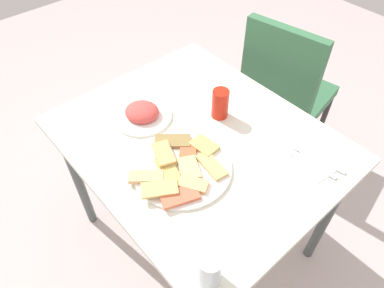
% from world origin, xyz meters
% --- Properties ---
extents(ground_plane, '(6.00, 6.00, 0.00)m').
position_xyz_m(ground_plane, '(0.00, 0.00, 0.00)').
color(ground_plane, '#BCACAA').
extents(dining_table, '(1.02, 0.85, 0.75)m').
position_xyz_m(dining_table, '(0.00, 0.00, 0.66)').
color(dining_table, silver).
rests_on(dining_table, ground_plane).
extents(dining_chair, '(0.49, 0.49, 0.93)m').
position_xyz_m(dining_chair, '(-0.13, 0.73, 0.54)').
color(dining_chair, '#386E48').
rests_on(dining_chair, ground_plane).
extents(pide_platter, '(0.35, 0.36, 0.04)m').
position_xyz_m(pide_platter, '(0.07, -0.15, 0.77)').
color(pide_platter, white).
rests_on(pide_platter, dining_table).
extents(salad_plate_greens, '(0.24, 0.24, 0.06)m').
position_xyz_m(salad_plate_greens, '(-0.23, -0.09, 0.77)').
color(salad_plate_greens, white).
rests_on(salad_plate_greens, dining_table).
extents(soda_can, '(0.07, 0.07, 0.12)m').
position_xyz_m(soda_can, '(-0.04, 0.15, 0.82)').
color(soda_can, red).
rests_on(soda_can, dining_table).
extents(drinking_glass, '(0.07, 0.07, 0.12)m').
position_xyz_m(drinking_glass, '(0.42, -0.34, 0.81)').
color(drinking_glass, silver).
rests_on(drinking_glass, dining_table).
extents(paper_napkin, '(0.15, 0.15, 0.00)m').
position_xyz_m(paper_napkin, '(0.37, 0.23, 0.76)').
color(paper_napkin, white).
rests_on(paper_napkin, dining_table).
extents(fork, '(0.17, 0.04, 0.00)m').
position_xyz_m(fork, '(0.37, 0.21, 0.76)').
color(fork, silver).
rests_on(fork, paper_napkin).
extents(spoon, '(0.19, 0.05, 0.00)m').
position_xyz_m(spoon, '(0.37, 0.25, 0.76)').
color(spoon, silver).
rests_on(spoon, paper_napkin).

